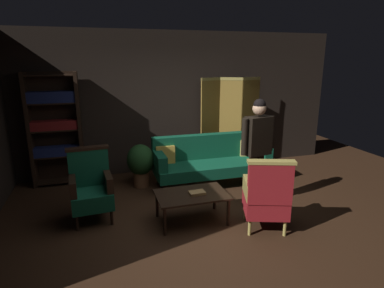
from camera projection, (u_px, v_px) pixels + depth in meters
name	position (u px, v px, depth m)	size (l,w,h in m)	color
ground_plane	(208.00, 222.00, 4.62)	(10.00, 10.00, 0.00)	#331E11
back_wall	(169.00, 103.00, 6.53)	(7.20, 0.10, 2.80)	black
folding_screen	(230.00, 122.00, 6.72)	(1.30, 0.26, 1.90)	olive
bookshelf	(55.00, 127.00, 5.78)	(0.90, 0.32, 2.05)	black
velvet_couch	(210.00, 159.00, 6.00)	(2.12, 0.78, 0.88)	black
coffee_table	(192.00, 197.00, 4.55)	(1.00, 0.64, 0.42)	black
armchair_gilt_accent	(267.00, 196.00, 4.30)	(0.73, 0.73, 1.04)	tan
armchair_wing_left	(91.00, 187.00, 4.60)	(0.62, 0.62, 1.04)	black
standing_figure	(257.00, 144.00, 4.84)	(0.58, 0.29, 1.70)	black
potted_plant	(141.00, 162.00, 5.80)	(0.49, 0.49, 0.78)	brown
book_tan_leather	(197.00, 193.00, 4.53)	(0.22, 0.15, 0.04)	#9E7A47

